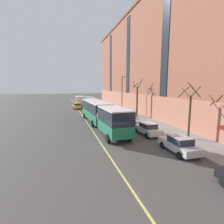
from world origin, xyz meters
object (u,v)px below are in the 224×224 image
Objects in this scene: street_tree_far_uptown at (137,99)px; box_truck at (80,101)px; taxi_cab at (77,106)px; city_bus at (101,113)px; street_tree_mid_block at (190,111)px; fire_hydrant at (113,108)px; parked_car_silver_4 at (179,144)px; parked_car_darkgray_5 at (109,109)px; parked_car_white_2 at (103,106)px; parked_car_black_3 at (118,114)px; street_lamp at (122,92)px; parked_car_white_0 at (147,129)px.

box_truck is at bearing 113.01° from street_tree_far_uptown.
taxi_cab is 0.62× the size of street_tree_far_uptown.
box_truck is at bearing 91.42° from city_bus.
box_truck is 5.04m from taxi_cab.
fire_hydrant is (-1.85, 25.61, -2.83)m from street_tree_mid_block.
fire_hydrant is at bearing 86.49° from parked_car_silver_4.
taxi_cab is at bearing 100.84° from parked_car_silver_4.
city_bus is 14.08m from parked_car_darkgray_5.
fire_hydrant is (8.40, -5.80, -0.29)m from taxi_cab.
parked_car_white_2 is 1.02× the size of parked_car_darkgray_5.
street_tree_far_uptown reaches higher than parked_car_black_3.
parked_car_white_2 and parked_car_darkgray_5 have the same top height.
city_bus is 11.67m from street_lamp.
city_bus is at bearing 110.90° from parked_car_silver_4.
street_lamp is (1.84, 3.08, 4.17)m from parked_car_black_3.
box_truck is at bearing 128.21° from parked_car_white_2.
parked_car_black_3 is 7.07m from parked_car_darkgray_5.
street_tree_mid_block is at bearing -75.96° from box_truck.
city_bus is 12.55m from street_tree_mid_block.
taxi_cab is 6.31× the size of fire_hydrant.
parked_car_white_0 is at bearing -107.32° from street_tree_far_uptown.
parked_car_white_0 is 1.07× the size of parked_car_black_3.
fire_hydrant is (1.74, 10.27, -0.29)m from parked_car_black_3.
street_tree_far_uptown is at bearing -75.99° from parked_car_white_2.
street_tree_far_uptown is (3.55, -7.59, 2.87)m from parked_car_darkgray_5.
city_bus is 4.18× the size of parked_car_darkgray_5.
parked_car_silver_4 is (-0.05, -32.45, -0.00)m from parked_car_white_2.
city_bus is 4.06× the size of parked_car_white_0.
parked_car_white_0 is 0.63× the size of street_tree_far_uptown.
street_lamp is at bearing -80.47° from parked_car_white_2.
box_truck reaches higher than taxi_cab.
parked_car_silver_4 is at bearing -93.51° from fire_hydrant.
parked_car_black_3 is 0.61× the size of box_truck.
parked_car_black_3 is 5.50m from street_lamp.
parked_car_white_0 is at bearing -52.62° from city_bus.
street_lamp reaches higher than taxi_cab.
parked_car_black_3 is 18.55m from parked_car_silver_4.
parked_car_black_3 is 21.59m from box_truck.
street_tree_far_uptown reaches higher than parked_car_white_2.
parked_car_white_2 is 4.02m from fire_hydrant.
parked_car_darkgray_5 is 6.04m from street_lamp.
parked_car_darkgray_5 is (4.86, 13.15, -1.30)m from city_bus.
fire_hydrant is at bearing 90.80° from street_lamp.
parked_car_white_0 is 22.63m from fire_hydrant.
parked_car_white_2 is 8.92m from box_truck.
parked_car_white_0 and parked_car_white_2 have the same top height.
parked_car_white_2 is at bearing 89.84° from parked_car_white_0.
street_lamp is (1.82, -10.82, 4.17)m from parked_car_white_2.
city_bus is at bearing -146.57° from street_tree_far_uptown.
box_truck is at bearing 124.19° from fire_hydrant.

